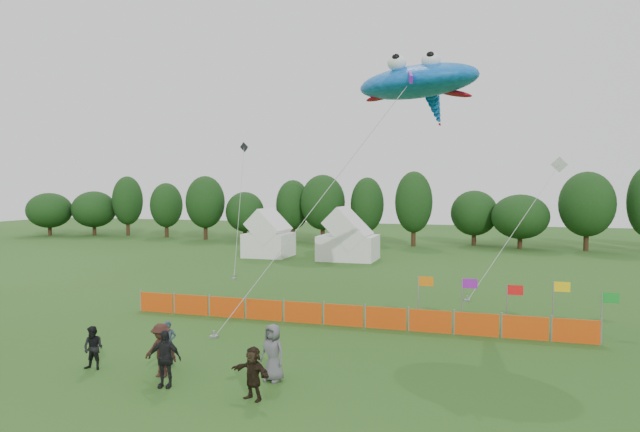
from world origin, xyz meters
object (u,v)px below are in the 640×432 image
(spectator_c, at_px, (161,350))
(stingray_kite, at_px, (419,84))
(barrier_fence, at_px, (343,315))
(spectator_a, at_px, (168,343))
(spectator_f, at_px, (253,373))
(spectator_e, at_px, (273,352))
(tent_left, at_px, (269,237))
(tent_right, at_px, (348,240))
(spectator_d, at_px, (165,358))
(spectator_b, at_px, (93,348))

(spectator_c, xyz_separation_m, stingray_kite, (7.21, 11.61, 10.60))
(barrier_fence, distance_m, spectator_a, 8.77)
(spectator_c, relative_size, spectator_f, 1.13)
(spectator_f, bearing_deg, spectator_e, 111.83)
(tent_left, relative_size, stingray_kite, 0.28)
(spectator_c, height_order, spectator_e, spectator_e)
(spectator_c, distance_m, spectator_f, 3.97)
(spectator_e, bearing_deg, tent_left, 130.65)
(tent_right, bearing_deg, spectator_e, -80.37)
(spectator_c, bearing_deg, spectator_f, -13.32)
(tent_right, height_order, spectator_e, tent_right)
(spectator_a, xyz_separation_m, spectator_c, (0.54, -1.30, 0.13))
(spectator_d, bearing_deg, spectator_c, 119.13)
(barrier_fence, height_order, spectator_f, spectator_f)
(spectator_c, distance_m, spectator_d, 1.05)
(spectator_a, bearing_deg, tent_right, 69.37)
(spectator_f, distance_m, stingray_kite, 16.88)
(tent_right, height_order, spectator_a, tent_right)
(spectator_a, bearing_deg, tent_left, 83.20)
(stingray_kite, bearing_deg, tent_left, 128.54)
(tent_right, xyz_separation_m, stingray_kite, (8.69, -20.26, 9.72))
(spectator_a, distance_m, spectator_c, 1.41)
(tent_right, distance_m, barrier_fence, 23.87)
(spectator_c, relative_size, stingray_kite, 0.13)
(tent_left, xyz_separation_m, spectator_d, (9.80, -32.96, -0.86))
(barrier_fence, distance_m, spectator_d, 10.16)
(spectator_b, height_order, spectator_d, spectator_d)
(spectator_c, bearing_deg, spectator_d, -49.98)
(barrier_fence, bearing_deg, tent_right, 103.65)
(tent_left, xyz_separation_m, spectator_f, (12.99, -33.14, -0.97))
(spectator_b, bearing_deg, stingray_kite, 45.15)
(spectator_b, height_order, stingray_kite, stingray_kite)
(tent_left, bearing_deg, spectator_f, -68.60)
(spectator_e, xyz_separation_m, spectator_f, (0.04, -1.75, -0.14))
(tent_right, bearing_deg, spectator_a, -88.24)
(tent_right, relative_size, spectator_f, 3.08)
(spectator_b, bearing_deg, tent_right, 83.39)
(tent_right, height_order, spectator_d, tent_right)
(spectator_d, bearing_deg, spectator_b, 157.39)
(spectator_a, bearing_deg, spectator_d, -82.94)
(barrier_fence, bearing_deg, spectator_b, -128.18)
(tent_right, distance_m, spectator_a, 30.60)
(tent_right, relative_size, spectator_e, 2.62)
(tent_left, xyz_separation_m, spectator_e, (12.94, -31.39, -0.83))
(tent_right, relative_size, spectator_b, 3.25)
(stingray_kite, bearing_deg, spectator_b, -130.49)
(spectator_f, bearing_deg, spectator_d, -162.74)
(spectator_d, height_order, spectator_f, spectator_d)
(tent_right, bearing_deg, spectator_d, -86.26)
(tent_right, xyz_separation_m, spectator_b, (-1.26, -31.91, -1.02))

